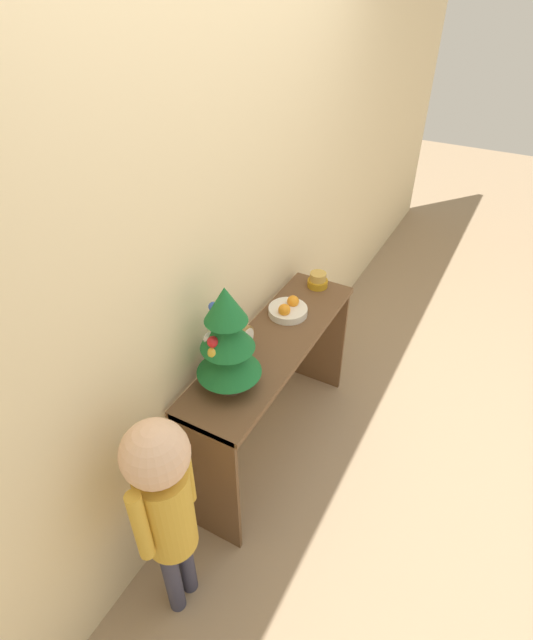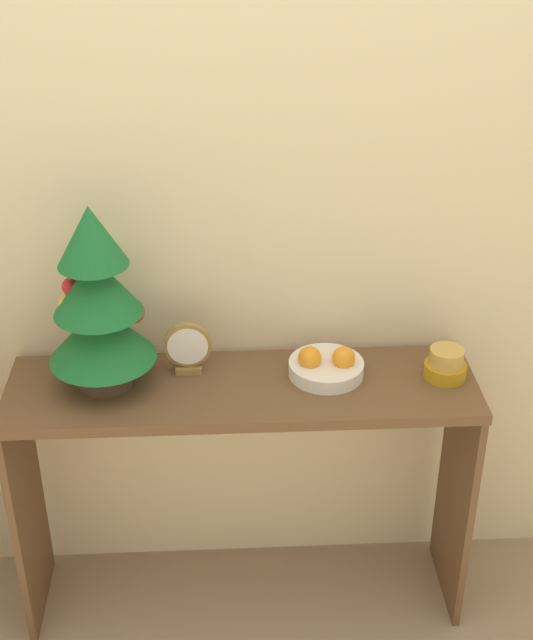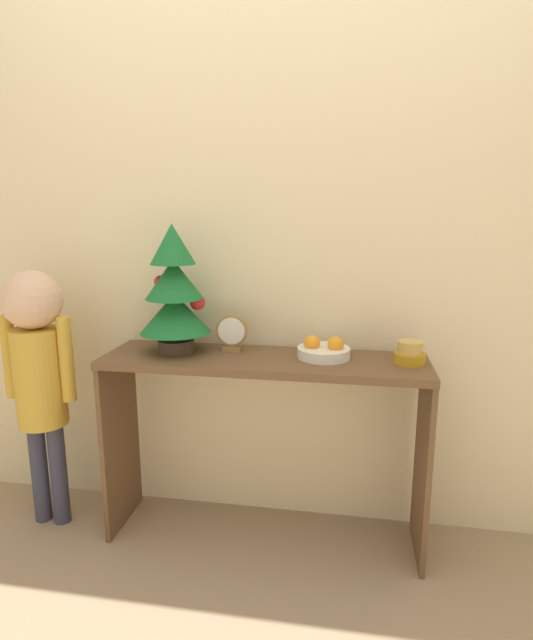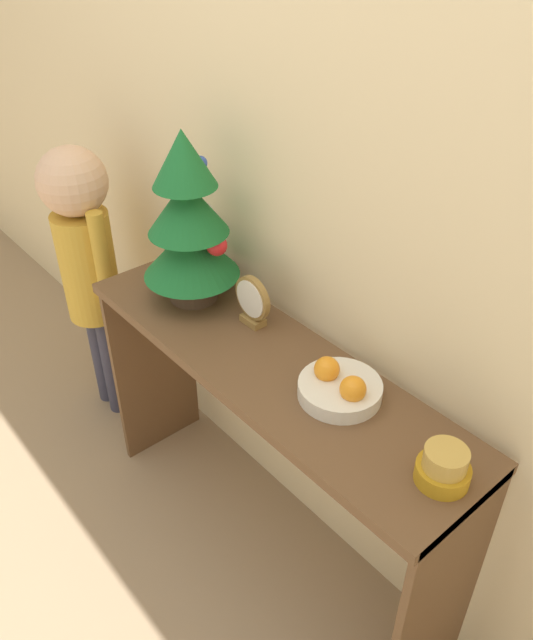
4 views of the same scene
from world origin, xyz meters
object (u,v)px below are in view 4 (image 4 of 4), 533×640
Objects in this scene: mini_tree at (188,222)px; desk_clock at (252,301)px; child_figure at (85,249)px; singing_bowl at (444,467)px; fruit_bowl at (340,387)px.

mini_tree reaches higher than desk_clock.
desk_clock is 0.14× the size of child_figure.
singing_bowl is at bearing -5.01° from desk_clock.
singing_bowl is 0.68m from desk_clock.
desk_clock is (0.22, 0.05, -0.17)m from mini_tree.
singing_bowl is (0.31, -0.03, 0.01)m from fruit_bowl.
desk_clock is (-0.37, 0.03, 0.04)m from fruit_bowl.
child_figure reaches higher than singing_bowl.
desk_clock is at bearing 8.93° from child_figure.
desk_clock is at bearing 174.99° from singing_bowl.
mini_tree is at bearing 179.11° from singing_bowl.
child_figure is at bearing -177.55° from singing_bowl.
singing_bowl is 1.46m from child_figure.
mini_tree is 0.92m from singing_bowl.
child_figure reaches higher than fruit_bowl.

